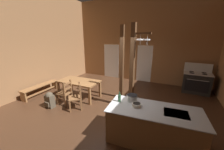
{
  "coord_description": "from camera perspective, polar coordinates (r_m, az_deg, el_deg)",
  "views": [
    {
      "loc": [
        1.94,
        -3.66,
        2.52
      ],
      "look_at": [
        -0.12,
        0.66,
        1.14
      ],
      "focal_mm": 21.4,
      "sensor_mm": 36.0,
      "label": 1
    }
  ],
  "objects": [
    {
      "name": "backpack",
      "position": [
        5.46,
        -25.11,
        -9.39
      ],
      "size": [
        0.34,
        0.32,
        0.6
      ],
      "color": "#4C4233",
      "rests_on": "ground_plane"
    },
    {
      "name": "wall_left",
      "position": [
        6.84,
        -32.86,
        11.75
      ],
      "size": [
        0.14,
        8.52,
        4.6
      ],
      "primitive_type": "cube",
      "color": "#93663F",
      "rests_on": "ground_plane"
    },
    {
      "name": "glazed_door_back_left",
      "position": [
        8.48,
        -0.28,
        5.92
      ],
      "size": [
        1.0,
        0.01,
        2.05
      ],
      "primitive_type": "cube",
      "color": "white",
      "rests_on": "ground_plane"
    },
    {
      "name": "stockpot_on_counter",
      "position": [
        3.6,
        8.59,
        -9.61
      ],
      "size": [
        0.34,
        0.27,
        0.18
      ],
      "color": "silver",
      "rests_on": "kitchen_island"
    },
    {
      "name": "glazed_panel_back_right",
      "position": [
        7.82,
        13.54,
        4.61
      ],
      "size": [
        0.84,
        0.01,
        2.05
      ],
      "primitive_type": "cube",
      "color": "white",
      "rests_on": "ground_plane"
    },
    {
      "name": "stove_range",
      "position": [
        7.32,
        32.3,
        -2.65
      ],
      "size": [
        1.17,
        0.86,
        1.32
      ],
      "color": "black",
      "rests_on": "ground_plane"
    },
    {
      "name": "bench_along_left_wall",
      "position": [
        6.81,
        -28.27,
        -4.87
      ],
      "size": [
        0.4,
        1.7,
        0.44
      ],
      "color": "olive",
      "rests_on": "ground_plane"
    },
    {
      "name": "dining_table",
      "position": [
        5.81,
        -13.96,
        -3.19
      ],
      "size": [
        1.71,
        0.92,
        0.74
      ],
      "color": "olive",
      "rests_on": "ground_plane"
    },
    {
      "name": "support_post_center",
      "position": [
        5.39,
        4.2,
        4.85
      ],
      "size": [
        0.14,
        0.14,
        2.95
      ],
      "color": "brown",
      "rests_on": "ground_plane"
    },
    {
      "name": "support_post_with_pot_rack",
      "position": [
        4.58,
        9.01,
        4.06
      ],
      "size": [
        0.65,
        0.26,
        2.95
      ],
      "color": "brown",
      "rests_on": "ground_plane"
    },
    {
      "name": "ladderback_chair_by_post",
      "position": [
        4.98,
        -14.93,
        -9.03
      ],
      "size": [
        0.62,
        0.62,
        0.95
      ],
      "color": "brown",
      "rests_on": "ground_plane"
    },
    {
      "name": "kitchen_island",
      "position": [
        3.61,
        16.93,
        -19.94
      ],
      "size": [
        2.24,
        1.15,
        0.88
      ],
      "color": "olive",
      "rests_on": "ground_plane"
    },
    {
      "name": "bottle_tall_on_counter",
      "position": [
        3.53,
        3.18,
        -9.7
      ],
      "size": [
        0.08,
        0.08,
        0.27
      ],
      "color": "#2D5638",
      "rests_on": "kitchen_island"
    },
    {
      "name": "ladderback_chair_near_window",
      "position": [
        5.44,
        -19.35,
        -7.23
      ],
      "size": [
        0.46,
        0.46,
        0.95
      ],
      "color": "brown",
      "rests_on": "ground_plane"
    },
    {
      "name": "mixing_bowl_on_counter",
      "position": [
        3.39,
        10.47,
        -12.39
      ],
      "size": [
        0.22,
        0.22,
        0.08
      ],
      "color": "silver",
      "rests_on": "kitchen_island"
    },
    {
      "name": "wall_back",
      "position": [
        7.84,
        11.52,
        14.16
      ],
      "size": [
        8.32,
        0.14,
        4.6
      ],
      "primitive_type": "cube",
      "color": "#93663F",
      "rests_on": "ground_plane"
    },
    {
      "name": "ground_plane",
      "position": [
        4.87,
        -2.12,
        -15.75
      ],
      "size": [
        8.32,
        8.52,
        0.1
      ],
      "primitive_type": "cube",
      "color": "#422819"
    }
  ]
}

